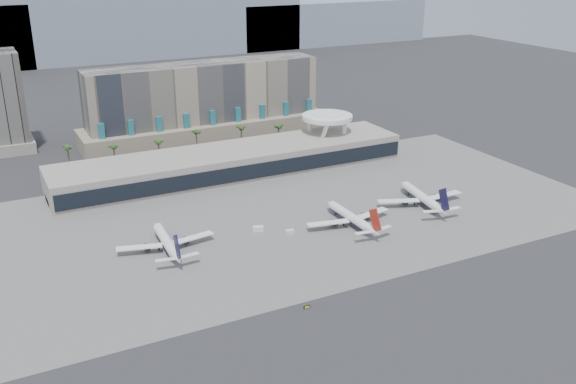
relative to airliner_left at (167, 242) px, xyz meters
name	(u,v)px	position (x,y,z in m)	size (l,w,h in m)	color
ground	(357,271)	(52.48, -44.27, -3.22)	(900.00, 900.00, 0.00)	#232326
apron_pad	(284,213)	(52.48, 10.73, -3.19)	(260.00, 130.00, 0.06)	#5B5B59
mountain_ridge	(115,26)	(80.35, 425.73, 26.67)	(680.00, 60.00, 70.00)	gray
hotel	(205,108)	(62.48, 130.14, 13.59)	(140.00, 30.00, 42.00)	gray
terminal	(233,161)	(52.48, 65.57, 3.30)	(170.00, 32.50, 14.50)	#A39B8F
saucer_structure	(327,120)	(107.48, 71.73, 15.24)	(26.00, 26.00, 21.89)	white
palm_row	(220,133)	(59.48, 100.73, 7.28)	(157.80, 2.80, 13.10)	brown
airliner_left	(167,242)	(0.00, 0.00, 0.00)	(35.86, 36.96, 12.75)	white
airliner_centre	(351,217)	(70.56, -11.38, 0.10)	(36.98, 38.04, 13.14)	white
airliner_right	(422,197)	(108.26, -7.23, 0.28)	(38.53, 39.96, 13.87)	white
service_vehicle_a	(258,229)	(35.85, -0.15, -2.23)	(4.02, 1.96, 1.96)	silver
service_vehicle_b	(290,232)	(45.47, -7.79, -2.41)	(3.13, 1.79, 1.61)	silver
taxiway_sign	(307,307)	(25.94, -57.65, -2.74)	(2.11, 0.36, 0.96)	black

